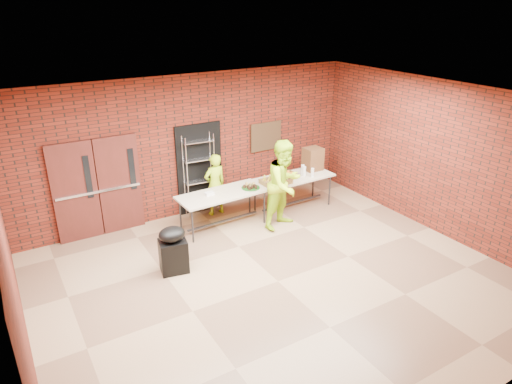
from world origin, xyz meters
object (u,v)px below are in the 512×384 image
table_left (223,196)px  coffee_dispenser (313,159)px  covered_grill (173,249)px  volunteer_woman (215,185)px  table_right (293,179)px  wire_rack (199,175)px  volunteer_man (285,184)px

table_left → coffee_dispenser: bearing=2.0°
covered_grill → volunteer_woman: bearing=56.5°
table_right → covered_grill: bearing=-162.9°
wire_rack → covered_grill: 2.56m
table_left → volunteer_man: size_ratio=1.01×
wire_rack → covered_grill: (-1.48, -2.03, -0.50)m
table_left → coffee_dispenser: size_ratio=3.59×
coffee_dispenser → volunteer_woman: bearing=168.4°
coffee_dispenser → volunteer_woman: volunteer_woman is taller
table_right → volunteer_man: 1.00m
volunteer_woman → wire_rack: bearing=-42.6°
coffee_dispenser → volunteer_woman: 2.49m
volunteer_woman → coffee_dispenser: bearing=164.3°
table_left → volunteer_woman: 0.70m
coffee_dispenser → table_left: bearing=-175.8°
table_left → volunteer_man: volunteer_man is taller
table_left → table_right: table_left is taller
covered_grill → table_right: bearing=28.9°
coffee_dispenser → covered_grill: (-4.17, -1.32, -0.62)m
wire_rack → coffee_dispenser: bearing=-10.2°
volunteer_man → covered_grill: bearing=173.6°
wire_rack → covered_grill: bearing=-121.3°
table_right → volunteer_woman: volunteer_woman is taller
coffee_dispenser → volunteer_woman: (-2.41, 0.49, -0.34)m
coffee_dispenser → volunteer_man: 1.62m
table_right → covered_grill: (-3.48, -1.15, -0.28)m
covered_grill → volunteer_man: bearing=20.7°
coffee_dispenser → volunteer_woman: size_ratio=0.38×
coffee_dispenser → wire_rack: bearing=165.1°
table_right → coffee_dispenser: (0.69, 0.17, 0.34)m
table_right → volunteer_man: size_ratio=0.99×
coffee_dispenser → volunteer_man: volunteer_man is taller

